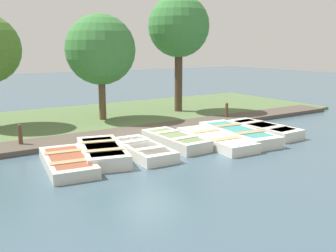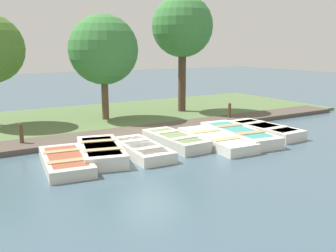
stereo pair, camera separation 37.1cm
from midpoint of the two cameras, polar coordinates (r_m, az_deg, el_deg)
The scene contains 14 objects.
ground_plane at distance 13.63m, azimuth -3.49°, elevation -2.45°, with size 80.00×80.00×0.00m, color #425B6B.
shore_bank at distance 18.05m, azimuth -11.29°, elevation 1.12°, with size 8.00×24.00×0.13m.
dock_walkway at distance 14.80m, azimuth -6.11°, elevation -0.98°, with size 1.50×22.19×0.18m.
rowboat_0 at distance 11.18m, azimuth -16.01°, elevation -5.26°, with size 2.97×1.57×0.34m.
rowboat_1 at distance 11.74m, azimuth -10.90°, elevation -3.92°, with size 3.02×1.85×0.44m.
rowboat_2 at distance 12.02m, azimuth -4.76°, elevation -3.57°, with size 2.83×1.23×0.36m.
rowboat_3 at distance 13.08m, azimuth 0.26°, elevation -2.14°, with size 2.84×1.17×0.40m.
rowboat_4 at distance 13.35m, azimuth 6.42°, elevation -2.02°, with size 3.48×1.42×0.36m.
rowboat_5 at distance 14.18m, azimuth 9.84°, elevation -1.17°, with size 3.67×1.60×0.42m.
rowboat_6 at distance 15.23m, azimuth 13.63°, elevation -0.47°, with size 3.08×1.28×0.40m.
mooring_post_near at distance 13.57m, azimuth -22.31°, elevation -1.50°, with size 0.14×0.14×0.87m.
mooring_post_far at distance 17.58m, azimuth 8.32°, elevation 2.17°, with size 0.14×0.14×0.87m.
park_tree_left at distance 17.15m, azimuth -10.87°, elevation 11.30°, with size 3.10×3.10×4.82m.
park_tree_center at distance 19.21m, azimuth 1.08°, elevation 14.82°, with size 3.05×3.05×5.93m.
Camera 1 is at (11.44, -6.58, 3.38)m, focal length 40.00 mm.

